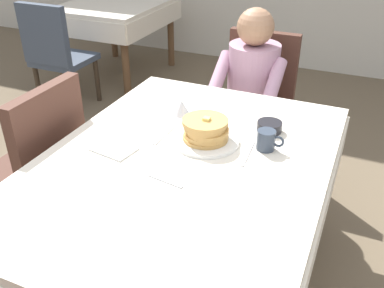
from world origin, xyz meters
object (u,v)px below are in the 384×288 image
knife_right_of_plate (248,153)px  spoon_near_edge (165,181)px  diner_person (250,86)px  bowl_butter (269,127)px  chair_diner (256,97)px  fork_left_of_plate (164,135)px  syrup_pitcher (182,108)px  plate_breakfast (206,141)px  background_table_far (116,15)px  dining_table_main (184,179)px  chair_left_side (39,163)px  background_chair_empty (55,51)px  cup_coffee (267,140)px  breakfast_stack (206,130)px

knife_right_of_plate → spoon_near_edge: size_ratio=1.33×
diner_person → bowl_butter: (0.27, -0.64, 0.09)m
chair_diner → fork_left_of_plate: 1.05m
chair_diner → diner_person: (-0.00, -0.16, 0.14)m
syrup_pitcher → spoon_near_edge: (0.17, -0.53, -0.04)m
plate_breakfast → background_table_far: size_ratio=0.25×
diner_person → knife_right_of_plate: (0.25, -0.87, 0.07)m
dining_table_main → chair_left_side: chair_left_side is taller
knife_right_of_plate → fork_left_of_plate: bearing=85.9°
bowl_butter → spoon_near_edge: bowl_butter is taller
background_chair_empty → knife_right_of_plate: bearing=-31.8°
chair_diner → knife_right_of_plate: chair_diner is taller
cup_coffee → dining_table_main: bearing=-142.4°
diner_person → fork_left_of_plate: diner_person is taller
chair_diner → spoon_near_edge: bearing=91.0°
dining_table_main → diner_person: diner_person is taller
background_table_far → chair_left_side: bearing=-66.0°
plate_breakfast → spoon_near_edge: 0.33m
chair_diner → syrup_pitcher: chair_diner is taller
diner_person → chair_left_side: bearing=53.7°
fork_left_of_plate → background_table_far: (-1.66, 2.22, -0.12)m
chair_diner → background_table_far: chair_diner is taller
chair_left_side → spoon_near_edge: size_ratio=6.20×
dining_table_main → diner_person: bearing=91.5°
plate_breakfast → fork_left_of_plate: (-0.19, -0.02, -0.01)m
knife_right_of_plate → breakfast_stack: bearing=80.1°
chair_diner → background_chair_empty: 1.82m
chair_diner → dining_table_main: bearing=91.3°
diner_person → fork_left_of_plate: 0.88m
diner_person → background_table_far: diner_person is taller
bowl_butter → spoon_near_edge: size_ratio=0.73×
chair_left_side → breakfast_stack: chair_left_side is taller
chair_left_side → fork_left_of_plate: size_ratio=5.17×
knife_right_of_plate → background_chair_empty: size_ratio=0.22×
diner_person → syrup_pitcher: size_ratio=14.00×
cup_coffee → background_table_far: cup_coffee is taller
knife_right_of_plate → cup_coffee: bearing=-45.0°
knife_right_of_plate → background_chair_empty: background_chair_empty is taller
chair_diner → bowl_butter: size_ratio=8.45×
diner_person → background_chair_empty: size_ratio=1.20×
dining_table_main → spoon_near_edge: (-0.00, -0.16, 0.09)m
knife_right_of_plate → bowl_butter: bearing=-11.6°
spoon_near_edge → background_table_far: 3.12m
cup_coffee → background_chair_empty: 2.44m
chair_diner → cup_coffee: chair_diner is taller
breakfast_stack → bowl_butter: (0.22, 0.20, -0.04)m
dining_table_main → fork_left_of_plate: 0.24m
dining_table_main → chair_diner: bearing=91.3°
fork_left_of_plate → background_table_far: 2.78m
plate_breakfast → spoon_near_edge: plate_breakfast is taller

